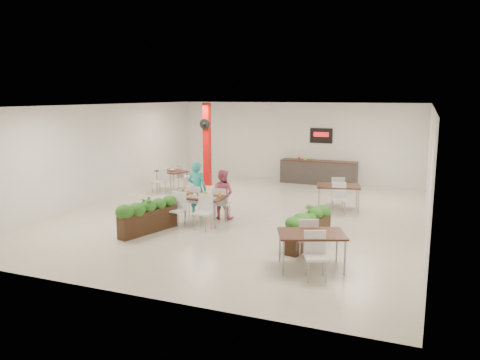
{
  "coord_description": "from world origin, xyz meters",
  "views": [
    {
      "loc": [
        4.84,
        -12.53,
        3.49
      ],
      "look_at": [
        0.01,
        -0.32,
        1.1
      ],
      "focal_mm": 35.0,
      "sensor_mm": 36.0,
      "label": 1
    }
  ],
  "objects_px": {
    "planter_right": "(309,225)",
    "service_counter": "(318,172)",
    "diner_man": "(197,189)",
    "side_table_a": "(172,174)",
    "main_table": "(199,200)",
    "red_column": "(207,143)",
    "diner_woman": "(222,194)",
    "side_table_b": "(338,189)",
    "planter_left": "(148,213)",
    "side_table_c": "(311,238)"
  },
  "relations": [
    {
      "from": "main_table",
      "to": "diner_woman",
      "type": "distance_m",
      "value": 0.78
    },
    {
      "from": "planter_right",
      "to": "planter_left",
      "type": "bearing_deg",
      "value": -173.83
    },
    {
      "from": "diner_man",
      "to": "planter_left",
      "type": "relative_size",
      "value": 0.89
    },
    {
      "from": "side_table_a",
      "to": "planter_left",
      "type": "bearing_deg",
      "value": -44.45
    },
    {
      "from": "service_counter",
      "to": "main_table",
      "type": "distance_m",
      "value": 7.17
    },
    {
      "from": "diner_man",
      "to": "diner_woman",
      "type": "bearing_deg",
      "value": -179.0
    },
    {
      "from": "service_counter",
      "to": "diner_man",
      "type": "distance_m",
      "value": 6.66
    },
    {
      "from": "planter_left",
      "to": "side_table_c",
      "type": "height_order",
      "value": "planter_left"
    },
    {
      "from": "diner_man",
      "to": "side_table_a",
      "type": "height_order",
      "value": "diner_man"
    },
    {
      "from": "side_table_c",
      "to": "service_counter",
      "type": "bearing_deg",
      "value": 79.57
    },
    {
      "from": "main_table",
      "to": "service_counter",
      "type": "bearing_deg",
      "value": 75.26
    },
    {
      "from": "diner_man",
      "to": "side_table_a",
      "type": "bearing_deg",
      "value": -48.33
    },
    {
      "from": "planter_right",
      "to": "service_counter",
      "type": "bearing_deg",
      "value": 100.58
    },
    {
      "from": "main_table",
      "to": "planter_left",
      "type": "height_order",
      "value": "planter_left"
    },
    {
      "from": "diner_man",
      "to": "planter_right",
      "type": "xyz_separation_m",
      "value": [
        3.67,
        -1.53,
        -0.31
      ]
    },
    {
      "from": "planter_left",
      "to": "planter_right",
      "type": "bearing_deg",
      "value": 6.17
    },
    {
      "from": "diner_man",
      "to": "planter_left",
      "type": "xyz_separation_m",
      "value": [
        -0.41,
        -1.97,
        -0.3
      ]
    },
    {
      "from": "diner_man",
      "to": "planter_right",
      "type": "height_order",
      "value": "diner_man"
    },
    {
      "from": "planter_right",
      "to": "side_table_c",
      "type": "relative_size",
      "value": 1.12
    },
    {
      "from": "planter_left",
      "to": "side_table_c",
      "type": "relative_size",
      "value": 1.1
    },
    {
      "from": "side_table_a",
      "to": "planter_right",
      "type": "bearing_deg",
      "value": -13.59
    },
    {
      "from": "red_column",
      "to": "diner_man",
      "type": "bearing_deg",
      "value": -67.99
    },
    {
      "from": "service_counter",
      "to": "planter_right",
      "type": "distance_m",
      "value": 7.94
    },
    {
      "from": "diner_woman",
      "to": "side_table_a",
      "type": "bearing_deg",
      "value": -40.48
    },
    {
      "from": "red_column",
      "to": "side_table_c",
      "type": "distance_m",
      "value": 9.44
    },
    {
      "from": "planter_right",
      "to": "side_table_b",
      "type": "bearing_deg",
      "value": 89.87
    },
    {
      "from": "planter_right",
      "to": "red_column",
      "type": "bearing_deg",
      "value": 132.55
    },
    {
      "from": "main_table",
      "to": "side_table_a",
      "type": "distance_m",
      "value": 4.63
    },
    {
      "from": "red_column",
      "to": "side_table_a",
      "type": "bearing_deg",
      "value": -116.83
    },
    {
      "from": "diner_woman",
      "to": "service_counter",
      "type": "bearing_deg",
      "value": -101.7
    },
    {
      "from": "diner_woman",
      "to": "planter_right",
      "type": "xyz_separation_m",
      "value": [
        2.87,
        -1.53,
        -0.21
      ]
    },
    {
      "from": "red_column",
      "to": "planter_right",
      "type": "relative_size",
      "value": 1.71
    },
    {
      "from": "diner_woman",
      "to": "side_table_a",
      "type": "distance_m",
      "value": 4.44
    },
    {
      "from": "side_table_b",
      "to": "side_table_a",
      "type": "bearing_deg",
      "value": 162.64
    },
    {
      "from": "diner_woman",
      "to": "side_table_a",
      "type": "relative_size",
      "value": 0.86
    },
    {
      "from": "main_table",
      "to": "diner_man",
      "type": "xyz_separation_m",
      "value": [
        -0.39,
        0.65,
        0.17
      ]
    },
    {
      "from": "side_table_c",
      "to": "side_table_b",
      "type": "bearing_deg",
      "value": 72.33
    },
    {
      "from": "red_column",
      "to": "side_table_a",
      "type": "relative_size",
      "value": 1.93
    },
    {
      "from": "main_table",
      "to": "planter_right",
      "type": "xyz_separation_m",
      "value": [
        3.28,
        -0.88,
        -0.14
      ]
    },
    {
      "from": "main_table",
      "to": "side_table_c",
      "type": "relative_size",
      "value": 0.99
    },
    {
      "from": "red_column",
      "to": "main_table",
      "type": "relative_size",
      "value": 1.95
    },
    {
      "from": "side_table_a",
      "to": "side_table_c",
      "type": "distance_m",
      "value": 8.82
    },
    {
      "from": "main_table",
      "to": "side_table_a",
      "type": "relative_size",
      "value": 0.99
    },
    {
      "from": "service_counter",
      "to": "diner_man",
      "type": "height_order",
      "value": "service_counter"
    },
    {
      "from": "side_table_b",
      "to": "planter_right",
      "type": "bearing_deg",
      "value": -102.04
    },
    {
      "from": "planter_right",
      "to": "side_table_c",
      "type": "height_order",
      "value": "planter_right"
    },
    {
      "from": "service_counter",
      "to": "side_table_a",
      "type": "xyz_separation_m",
      "value": [
        -4.74,
        -3.34,
        0.13
      ]
    },
    {
      "from": "side_table_c",
      "to": "planter_left",
      "type": "bearing_deg",
      "value": 146.15
    },
    {
      "from": "side_table_a",
      "to": "side_table_c",
      "type": "xyz_separation_m",
      "value": [
        6.59,
        -5.87,
        0.01
      ]
    },
    {
      "from": "service_counter",
      "to": "side_table_b",
      "type": "height_order",
      "value": "service_counter"
    }
  ]
}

